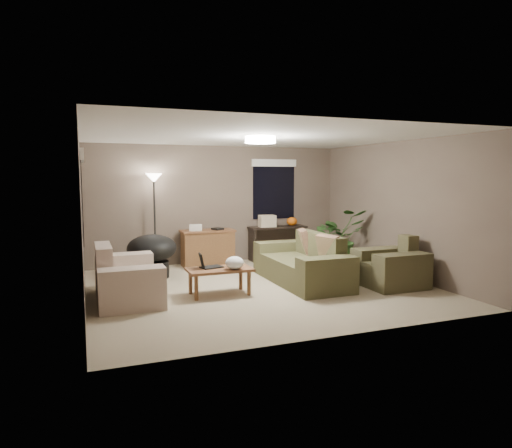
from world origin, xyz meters
name	(u,v)px	position (x,y,z in m)	size (l,w,h in m)	color
room_shell	(260,213)	(0.00, 0.00, 1.25)	(5.50, 5.50, 5.50)	tan
main_sofa	(303,266)	(0.84, 0.10, 0.29)	(0.95, 2.20, 0.85)	#47472B
throw_pillows	(316,245)	(1.10, 0.10, 0.65)	(0.35, 1.40, 0.47)	#8C7251
loveseat	(126,280)	(-2.17, 0.02, 0.30)	(0.90, 1.60, 0.85)	#BEB3A2
armchair	(391,268)	(2.12, -0.67, 0.30)	(0.95, 1.00, 0.85)	brown
coffee_table	(219,272)	(-0.77, -0.20, 0.36)	(1.00, 0.55, 0.42)	brown
laptop	(207,264)	(-0.93, -0.10, 0.48)	(0.39, 0.30, 0.24)	black
plastic_bag	(235,263)	(-0.57, -0.35, 0.52)	(0.29, 0.26, 0.20)	white
desk	(208,248)	(-0.34, 2.12, 0.38)	(1.10, 0.50, 0.75)	brown
desk_papers	(200,228)	(-0.49, 2.11, 0.80)	(0.72, 0.32, 0.12)	silver
console_table	(278,240)	(1.29, 2.24, 0.44)	(1.30, 0.40, 0.75)	black
pumpkin	(292,221)	(1.64, 2.24, 0.85)	(0.23, 0.23, 0.19)	orange
cardboard_box	(267,221)	(1.04, 2.24, 0.88)	(0.34, 0.26, 0.26)	beige
papasan_chair	(152,253)	(-1.58, 1.40, 0.47)	(1.07, 1.07, 0.80)	black
floor_lamp	(154,189)	(-1.40, 2.20, 1.60)	(0.32, 0.32, 1.91)	black
ceiling_fixture	(260,140)	(0.00, 0.00, 2.44)	(0.50, 0.50, 0.10)	white
houseplant	(338,244)	(2.16, 1.12, 0.47)	(1.08, 1.20, 0.93)	#2D5923
cat_scratching_post	(382,267)	(2.30, -0.18, 0.21)	(0.32, 0.32, 0.50)	tan
window_left	(82,181)	(-2.73, 0.30, 1.78)	(0.05, 1.56, 1.33)	black
window_back	(274,179)	(1.30, 2.48, 1.79)	(1.06, 0.05, 1.33)	black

